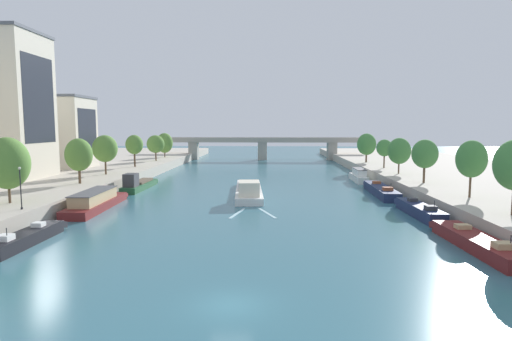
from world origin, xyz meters
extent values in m
plane|color=#336675|center=(0.00, 0.00, 0.00)|extent=(400.00, 400.00, 0.00)
cube|color=#B7AD9E|center=(-39.75, 55.00, 1.01)|extent=(36.00, 170.00, 2.01)
cube|color=#B7AD9E|center=(39.75, 55.00, 1.01)|extent=(36.00, 170.00, 2.01)
cube|color=silver|center=(-0.94, 40.34, 0.45)|extent=(4.88, 20.03, 0.91)
cube|color=silver|center=(-1.53, 50.59, 0.55)|extent=(3.62, 1.40, 0.82)
cube|color=silver|center=(-0.94, 40.34, 0.94)|extent=(4.95, 20.03, 0.06)
cube|color=beige|center=(-0.55, 33.60, 1.94)|extent=(3.03, 4.12, 1.93)
cube|color=black|center=(-0.67, 35.59, 2.23)|extent=(2.25, 0.16, 0.54)
cube|color=brown|center=(-1.05, 42.32, 1.15)|extent=(3.51, 10.47, 0.36)
cylinder|color=#232328|center=(-0.04, 34.43, 1.52)|extent=(0.07, 0.07, 1.10)
cube|color=#A5D1DB|center=(1.99, 26.22, 0.01)|extent=(2.32, 5.78, 0.03)
cube|color=#A5D1DB|center=(-1.61, 26.02, 0.01)|extent=(1.67, 5.93, 0.03)
cube|color=black|center=(-19.32, 12.03, 0.53)|extent=(2.17, 9.65, 1.06)
cube|color=black|center=(-19.22, 17.18, 0.64)|extent=(1.91, 1.26, 0.90)
cube|color=black|center=(-19.32, 12.03, 1.09)|extent=(2.21, 9.65, 0.06)
cube|color=white|center=(-19.28, 14.14, 1.32)|extent=(1.01, 0.92, 0.40)
cube|color=white|center=(-19.37, 9.33, 1.36)|extent=(1.11, 1.12, 0.48)
cylinder|color=#232328|center=(-19.08, 9.14, 1.67)|extent=(0.07, 0.07, 1.10)
cube|color=maroon|center=(-19.71, 28.22, 0.48)|extent=(3.56, 14.60, 0.96)
cube|color=maroon|center=(-19.91, 35.83, 0.57)|extent=(3.04, 1.29, 0.84)
cube|color=maroon|center=(-19.71, 28.22, 0.99)|extent=(3.62, 14.60, 0.06)
cube|color=tan|center=(-19.69, 27.50, 1.68)|extent=(2.85, 9.36, 1.32)
cube|color=#4C4C51|center=(-19.69, 27.50, 2.38)|extent=(3.05, 9.64, 0.08)
cylinder|color=#232328|center=(-19.11, 23.88, 1.57)|extent=(0.07, 0.07, 1.10)
cube|color=#235633|center=(-19.47, 45.30, 0.47)|extent=(2.62, 12.43, 0.93)
cube|color=#235633|center=(-19.38, 51.85, 0.56)|extent=(2.35, 1.24, 0.83)
cube|color=#235633|center=(-19.47, 45.30, 0.96)|extent=(2.67, 12.43, 0.06)
cube|color=#38383D|center=(-19.52, 41.09, 2.02)|extent=(1.88, 2.50, 2.06)
cube|color=black|center=(-19.51, 42.34, 2.33)|extent=(1.48, 0.05, 0.58)
cube|color=brown|center=(-19.45, 46.54, 1.17)|extent=(2.00, 6.47, 0.36)
cylinder|color=#232328|center=(-19.15, 41.58, 1.54)|extent=(0.07, 0.07, 1.10)
cube|color=maroon|center=(19.94, 11.69, 0.55)|extent=(3.03, 12.55, 1.11)
cube|color=maroon|center=(19.69, 18.27, 0.67)|extent=(2.48, 1.33, 0.92)
cube|color=maroon|center=(19.94, 11.69, 1.14)|extent=(3.08, 12.55, 0.06)
cube|color=tan|center=(19.84, 14.43, 1.37)|extent=(1.31, 0.95, 0.40)
cube|color=tan|center=(20.08, 8.21, 1.41)|extent=(1.45, 1.15, 0.48)
cylinder|color=#232328|center=(20.47, 7.97, 1.72)|extent=(0.07, 0.07, 1.10)
cube|color=#1E284C|center=(19.78, 25.14, 0.64)|extent=(2.37, 10.71, 1.28)
cube|color=#1E284C|center=(19.60, 30.81, 0.77)|extent=(1.98, 1.32, 1.01)
cube|color=#1E284C|center=(19.78, 25.14, 1.31)|extent=(2.41, 10.71, 0.06)
cube|color=#38383D|center=(19.71, 27.48, 1.54)|extent=(1.05, 0.93, 0.40)
cube|color=#38383D|center=(19.87, 22.16, 1.58)|extent=(1.16, 1.13, 0.48)
cylinder|color=#232328|center=(20.18, 21.95, 1.89)|extent=(0.07, 0.07, 1.10)
cube|color=#1E284C|center=(19.34, 40.52, 0.62)|extent=(2.93, 14.42, 1.23)
cube|color=#1E284C|center=(19.57, 48.04, 0.74)|extent=(2.39, 1.33, 0.99)
cube|color=#1E284C|center=(19.34, 40.52, 1.26)|extent=(2.98, 14.42, 0.06)
cube|color=#9E5133|center=(19.44, 43.67, 1.49)|extent=(1.27, 0.94, 0.40)
cube|color=#9E5133|center=(19.21, 36.50, 1.53)|extent=(1.40, 1.14, 0.48)
cylinder|color=#232328|center=(19.57, 36.20, 1.84)|extent=(0.07, 0.07, 1.10)
cube|color=silver|center=(19.26, 56.49, 0.57)|extent=(2.12, 9.71, 1.14)
cube|color=silver|center=(19.34, 61.68, 0.69)|extent=(1.88, 1.27, 0.94)
cube|color=silver|center=(19.26, 56.49, 1.17)|extent=(2.16, 9.71, 0.06)
cube|color=white|center=(19.25, 56.00, 1.81)|extent=(1.71, 6.22, 1.21)
cube|color=#4C4C51|center=(19.25, 56.00, 2.45)|extent=(1.83, 6.41, 0.08)
cylinder|color=#232328|center=(19.50, 53.58, 1.75)|extent=(0.07, 0.07, 1.10)
cylinder|color=brown|center=(-26.38, 21.20, 3.43)|extent=(0.27, 0.27, 2.85)
ellipsoid|color=#568438|center=(-26.38, 21.20, 6.42)|extent=(4.60, 4.60, 5.69)
cylinder|color=brown|center=(-25.86, 37.19, 3.48)|extent=(0.37, 0.37, 2.94)
ellipsoid|color=#568438|center=(-25.86, 37.19, 6.27)|extent=(3.92, 3.92, 4.82)
cylinder|color=brown|center=(-26.64, 49.05, 3.63)|extent=(0.32, 0.32, 3.25)
ellipsoid|color=#568438|center=(-26.64, 49.05, 6.56)|extent=(4.30, 4.30, 4.73)
cylinder|color=brown|center=(-26.01, 63.13, 3.78)|extent=(0.36, 0.36, 3.53)
ellipsoid|color=#568438|center=(-26.01, 63.13, 6.66)|extent=(3.59, 3.59, 4.04)
cylinder|color=brown|center=(-25.82, 78.80, 3.46)|extent=(0.34, 0.34, 2.91)
ellipsoid|color=#568438|center=(-25.82, 78.80, 6.12)|extent=(4.31, 4.31, 4.36)
cylinder|color=brown|center=(-26.60, 90.78, 3.22)|extent=(0.29, 0.29, 2.42)
ellipsoid|color=#568438|center=(-26.60, 90.78, 5.92)|extent=(4.44, 4.44, 5.42)
cylinder|color=brown|center=(26.07, 26.57, 3.70)|extent=(0.26, 0.26, 3.38)
ellipsoid|color=#427F3D|center=(26.07, 26.57, 6.61)|extent=(3.50, 3.50, 4.43)
cylinder|color=brown|center=(25.39, 39.59, 3.60)|extent=(0.34, 0.34, 3.17)
ellipsoid|color=#427F3D|center=(25.39, 39.59, 6.36)|extent=(3.81, 3.81, 4.30)
cylinder|color=brown|center=(25.31, 51.65, 3.41)|extent=(0.26, 0.26, 2.80)
ellipsoid|color=#427F3D|center=(25.31, 51.65, 6.09)|extent=(4.01, 4.01, 4.66)
cylinder|color=brown|center=(25.55, 62.19, 3.59)|extent=(0.28, 0.28, 3.15)
ellipsoid|color=#427F3D|center=(25.55, 62.19, 6.11)|extent=(3.23, 3.23, 3.44)
cylinder|color=brown|center=(25.04, 75.74, 3.44)|extent=(0.40, 0.40, 2.87)
ellipsoid|color=#427F3D|center=(25.04, 75.74, 6.27)|extent=(4.41, 4.41, 5.07)
cylinder|color=black|center=(-22.98, 17.76, 4.05)|extent=(0.11, 0.11, 4.08)
sphere|color=#EAE5C6|center=(-22.98, 17.76, 6.23)|extent=(0.28, 0.28, 0.28)
cylinder|color=black|center=(-22.98, 17.76, 2.11)|extent=(0.22, 0.22, 0.20)
cube|color=beige|center=(-40.48, 43.46, 13.55)|extent=(11.28, 11.33, 23.09)
cube|color=#4C515B|center=(-40.48, 43.46, 25.35)|extent=(11.62, 11.67, 0.50)
cube|color=#232833|center=(-34.82, 43.46, 14.71)|extent=(0.04, 9.06, 13.85)
cube|color=beige|center=(-40.48, 61.21, 9.06)|extent=(11.12, 10.49, 14.10)
cube|color=#4C515B|center=(-40.48, 61.21, 16.36)|extent=(11.45, 10.80, 0.50)
cube|color=#232833|center=(-34.90, 61.21, 9.76)|extent=(0.04, 8.39, 8.46)
cube|color=#9E998E|center=(0.00, 108.17, 5.79)|extent=(67.51, 4.40, 0.60)
cube|color=#9E998E|center=(0.00, 106.17, 6.54)|extent=(67.51, 0.30, 0.90)
cube|color=#9E998E|center=(0.00, 110.17, 6.54)|extent=(67.51, 0.30, 0.90)
cube|color=#9E998E|center=(-21.75, 108.17, 2.75)|extent=(2.80, 3.60, 5.49)
cube|color=#9E998E|center=(0.00, 108.17, 2.75)|extent=(2.80, 3.60, 5.49)
cube|color=#9E998E|center=(21.75, 108.17, 2.75)|extent=(2.80, 3.60, 5.49)
camera|label=1|loc=(2.26, -23.46, 10.41)|focal=29.40mm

